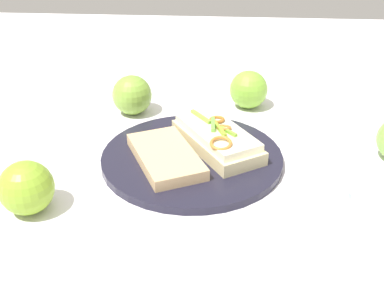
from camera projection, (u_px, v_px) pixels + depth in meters
The scene contains 8 objects.
ground_plane at pixel (192, 161), 0.83m from camera, with size 2.00×2.00×0.00m, color white.
plate at pixel (192, 158), 0.82m from camera, with size 0.31×0.31×0.01m, color #1E1D2C.
sandwich at pixel (217, 138), 0.83m from camera, with size 0.20×0.17×0.05m.
bread_slice_side at pixel (166, 156), 0.80m from camera, with size 0.16×0.09×0.02m, color tan.
apple_0 at pixel (26, 188), 0.69m from camera, with size 0.08×0.08×0.08m, color #84AF2C.
apple_1 at pixel (249, 90), 1.01m from camera, with size 0.08×0.08×0.08m, color #7FBB38.
apple_3 at pixel (132, 95), 0.98m from camera, with size 0.08×0.08×0.08m, color #7CA83B.
drinking_glass at pixel (373, 236), 0.56m from camera, with size 0.07×0.07×0.12m, color silver.
Camera 1 is at (-0.71, -0.05, 0.43)m, focal length 44.72 mm.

